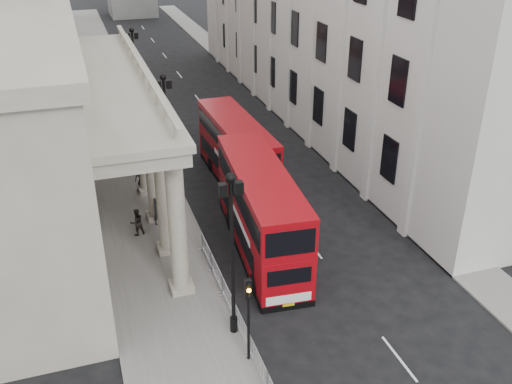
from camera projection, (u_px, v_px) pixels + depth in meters
name	position (u px, v px, depth m)	size (l,w,h in m)	color
sidewalk_west	(122.00, 143.00, 48.57)	(6.00, 140.00, 0.12)	slate
sidewalk_east	(301.00, 122.00, 53.17)	(3.00, 140.00, 0.12)	slate
kerb	(156.00, 139.00, 49.39)	(0.20, 140.00, 0.14)	slate
portico_building	(5.00, 137.00, 33.63)	(9.00, 28.00, 12.00)	gray
lamp_post_south	(232.00, 246.00, 25.04)	(1.05, 0.44, 8.32)	black
lamp_post_mid	(167.00, 125.00, 38.57)	(1.05, 0.44, 8.32)	black
lamp_post_north	(135.00, 67.00, 52.11)	(1.05, 0.44, 8.32)	black
traffic_light	(248.00, 306.00, 24.18)	(0.28, 0.33, 4.30)	black
crowd_barriers	(250.00, 345.00, 25.53)	(0.50, 18.75, 1.10)	gray
bus_near	(261.00, 210.00, 32.62)	(3.84, 12.00, 5.09)	#9B070E
bus_far	(237.00, 151.00, 40.73)	(2.96, 11.15, 4.79)	maroon
pedestrian_a	(158.00, 211.00, 35.86)	(0.66, 0.44, 1.82)	black
pedestrian_b	(137.00, 222.00, 34.69)	(0.85, 0.66, 1.75)	black
pedestrian_c	(141.00, 177.00, 40.23)	(0.93, 0.61, 1.90)	black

